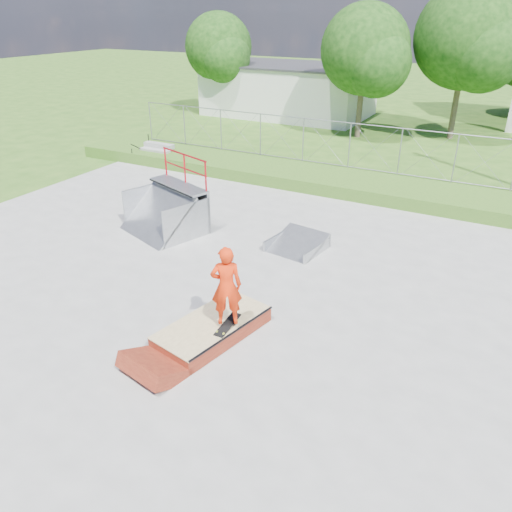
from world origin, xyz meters
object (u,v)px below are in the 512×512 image
(grind_box, at_px, (213,329))
(flat_bank_ramp, at_px, (297,244))
(quarter_pipe, at_px, (161,197))
(skater, at_px, (226,289))

(grind_box, distance_m, flat_bank_ramp, 4.70)
(quarter_pipe, xyz_separation_m, skater, (4.75, -3.97, 0.12))
(flat_bank_ramp, bearing_deg, quarter_pipe, -161.71)
(quarter_pipe, bearing_deg, flat_bank_ramp, 29.47)
(quarter_pipe, relative_size, flat_bank_ramp, 1.55)
(quarter_pipe, bearing_deg, skater, -20.43)
(skater, bearing_deg, grind_box, -35.34)
(grind_box, xyz_separation_m, quarter_pipe, (-4.37, 3.95, 0.97))
(grind_box, bearing_deg, skater, 9.56)
(grind_box, height_order, skater, skater)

